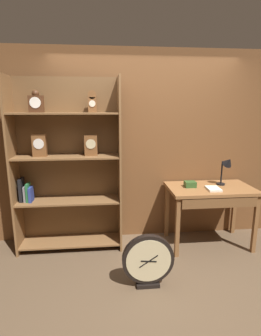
# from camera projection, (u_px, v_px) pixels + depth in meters

# --- Properties ---
(ground_plane) EXTENTS (10.00, 10.00, 0.00)m
(ground_plane) POSITION_uv_depth(u_px,v_px,m) (163.00, 291.00, 2.69)
(ground_plane) COLOR brown
(back_wood_panel) EXTENTS (4.80, 0.05, 2.60)m
(back_wood_panel) POSITION_uv_depth(u_px,v_px,m) (145.00, 147.00, 3.67)
(back_wood_panel) COLOR brown
(back_wood_panel) RESTS_ON ground
(bookshelf) EXTENTS (1.34, 0.37, 2.21)m
(bookshelf) POSITION_uv_depth(u_px,v_px,m) (66.00, 167.00, 3.35)
(bookshelf) COLOR brown
(bookshelf) RESTS_ON ground
(workbench) EXTENTS (1.11, 0.66, 0.81)m
(workbench) POSITION_uv_depth(u_px,v_px,m) (211.00, 195.00, 3.47)
(workbench) COLOR brown
(workbench) RESTS_ON ground
(desk_lamp) EXTENTS (0.20, 0.20, 0.41)m
(desk_lamp) POSITION_uv_depth(u_px,v_px,m) (227.00, 165.00, 3.49)
(desk_lamp) COLOR black
(desk_lamp) RESTS_ON workbench
(toolbox_small) EXTENTS (0.14, 0.12, 0.07)m
(toolbox_small) POSITION_uv_depth(u_px,v_px,m) (190.00, 184.00, 3.47)
(toolbox_small) COLOR #2D5123
(toolbox_small) RESTS_ON workbench
(open_repair_manual) EXTENTS (0.17, 0.23, 0.02)m
(open_repair_manual) POSITION_uv_depth(u_px,v_px,m) (213.00, 189.00, 3.36)
(open_repair_manual) COLOR silver
(open_repair_manual) RESTS_ON workbench
(round_clock_large) EXTENTS (0.54, 0.11, 0.58)m
(round_clock_large) POSITION_uv_depth(u_px,v_px,m) (148.00, 261.00, 2.71)
(round_clock_large) COLOR black
(round_clock_large) RESTS_ON ground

